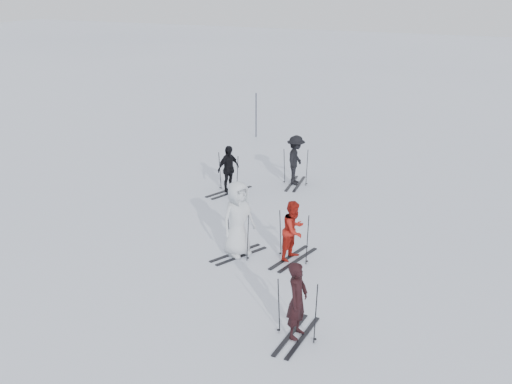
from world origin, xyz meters
TOP-DOWN VIEW (x-y plane):
  - ground at (0.00, 0.00)m, footprint 120.00×120.00m
  - skier_near_dark at (3.11, -4.14)m, footprint 0.40×0.60m
  - skier_red at (1.79, -0.75)m, footprint 0.73×0.85m
  - skier_grey at (0.40, -1.08)m, footprint 0.98×1.14m
  - skier_uphill_left at (-1.96, 3.26)m, footprint 0.67×0.98m
  - skier_uphill_far at (-0.22, 4.90)m, footprint 0.76×1.16m
  - skis_near_dark at (3.11, -4.14)m, footprint 1.79×0.99m
  - skis_red at (1.79, -0.75)m, footprint 1.96×1.31m
  - skis_grey at (0.40, -1.08)m, footprint 1.92×1.54m
  - skis_uphill_left at (-1.96, 3.26)m, footprint 2.06×1.56m
  - skis_uphill_far at (-0.22, 4.90)m, footprint 1.86×1.15m
  - piste_marker at (-4.03, 10.31)m, footprint 0.06×0.06m

SIDE VIEW (x-z plane):
  - ground at x=0.00m, z-range 0.00..0.00m
  - skis_grey at x=0.40m, z-range 0.00..1.24m
  - skis_uphill_far at x=-0.22m, z-range 0.00..1.28m
  - skis_near_dark at x=3.11m, z-range 0.00..1.28m
  - skis_red at x=1.79m, z-range 0.00..1.31m
  - skis_uphill_left at x=-1.96m, z-range 0.00..1.34m
  - skier_red at x=1.79m, z-range 0.00..1.54m
  - skier_uphill_left at x=-1.96m, z-range 0.00..1.55m
  - skier_near_dark at x=3.11m, z-range 0.00..1.60m
  - skier_uphill_far at x=-0.22m, z-range 0.00..1.68m
  - piste_marker at x=-4.03m, z-range 0.00..1.93m
  - skier_grey at x=0.40m, z-range 0.00..1.97m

